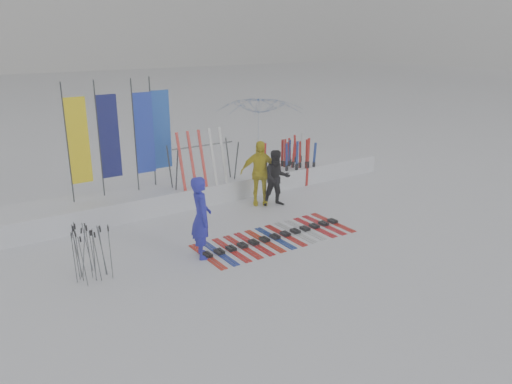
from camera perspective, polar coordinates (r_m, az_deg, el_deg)
ground at (r=12.08m, az=3.47°, el=-6.62°), size 120.00×120.00×0.00m
snow_bank at (r=15.63m, az=-6.76°, el=0.23°), size 14.00×1.60×0.60m
person_blue at (r=11.44m, az=-6.28°, el=-2.90°), size 0.67×0.82×1.93m
person_black at (r=14.82m, az=2.40°, el=1.58°), size 0.99×0.87×1.70m
person_yellow at (r=14.91m, az=0.40°, el=2.21°), size 1.23×1.00×1.96m
tent_canopy at (r=18.27m, az=0.50°, el=6.60°), size 3.13×3.19×2.86m
ski_row at (r=12.71m, az=2.23°, el=-5.15°), size 4.08×1.67×0.07m
pole_cluster at (r=11.04m, az=-18.53°, el=-6.68°), size 0.72×0.77×1.24m
feather_flags at (r=14.47m, az=-14.89°, el=6.29°), size 3.05×0.28×3.20m
ski_rack at (r=15.02m, az=-6.01°, el=3.83°), size 2.04×0.80×1.23m
upright_skis at (r=17.01m, az=4.10°, el=3.43°), size 1.63×1.03×1.67m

